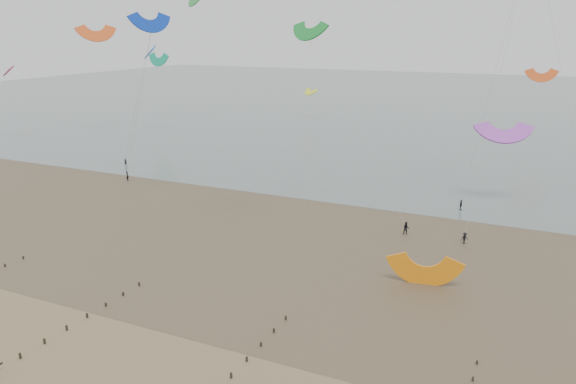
# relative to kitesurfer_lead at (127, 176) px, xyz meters

# --- Properties ---
(ground) EXTENTS (500.00, 500.00, 0.00)m
(ground) POSITION_rel_kitesurfer_lead_xyz_m (45.32, -47.09, -0.94)
(ground) COLOR brown
(ground) RESTS_ON ground
(sea_and_shore) EXTENTS (500.00, 665.00, 0.03)m
(sea_and_shore) POSITION_rel_kitesurfer_lead_xyz_m (41.24, -12.69, -0.93)
(sea_and_shore) COLOR #475654
(sea_and_shore) RESTS_ON ground
(kitesurfer_lead) EXTENTS (0.81, 0.70, 1.87)m
(kitesurfer_lead) POSITION_rel_kitesurfer_lead_xyz_m (0.00, 0.00, 0.00)
(kitesurfer_lead) COLOR black
(kitesurfer_lead) RESTS_ON ground
(kitesurfers) EXTENTS (118.24, 19.59, 1.86)m
(kitesurfers) POSITION_rel_kitesurfer_lead_xyz_m (72.59, 2.48, -0.09)
(kitesurfers) COLOR black
(kitesurfers) RESTS_ON ground
(grounded_kite) EXTENTS (7.78, 6.47, 3.88)m
(grounded_kite) POSITION_rel_kitesurfer_lead_xyz_m (59.90, -21.30, -0.94)
(grounded_kite) COLOR orange
(grounded_kite) RESTS_ON ground
(kites_airborne) EXTENTS (241.48, 112.65, 39.00)m
(kites_airborne) POSITION_rel_kitesurfer_lead_xyz_m (41.51, 38.44, 20.63)
(kites_airborne) COLOR blue
(kites_airborne) RESTS_ON ground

